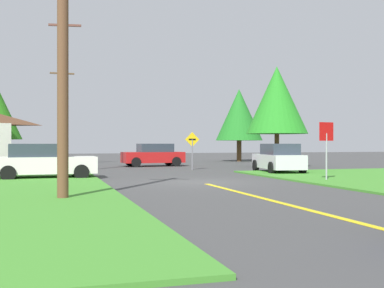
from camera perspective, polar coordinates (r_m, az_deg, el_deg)
ground_plane at (r=20.32m, az=0.85°, el=-4.55°), size 120.00×120.00×0.00m
lane_stripe_center at (r=12.95m, az=11.64°, el=-7.15°), size 0.20×14.00×0.01m
stop_sign at (r=21.30m, az=15.67°, el=0.51°), size 0.78×0.21×2.54m
car_approaching_junction at (r=34.51m, az=-4.59°, el=-1.31°), size 4.47×2.22×1.62m
parked_car_near_building at (r=23.12m, az=-17.22°, el=-1.99°), size 4.59×2.11×1.62m
car_on_crossroad at (r=26.99m, az=10.22°, el=-1.70°), size 2.38×4.50×1.62m
utility_pole_near at (r=14.54m, az=-15.09°, el=11.66°), size 1.79×0.43×8.90m
utility_pole_mid at (r=28.13m, az=-14.86°, el=6.23°), size 1.80×0.39×9.02m
utility_pole_far at (r=37.74m, az=-15.16°, el=3.48°), size 1.80×0.31×7.55m
direction_sign at (r=29.43m, az=0.03°, el=-0.30°), size 0.91×0.08×2.33m
oak_tree_left at (r=34.08m, az=10.04°, el=5.15°), size 4.28×4.28×7.02m
pine_tree_center at (r=44.05m, az=5.61°, el=3.47°), size 4.27×4.27×6.61m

